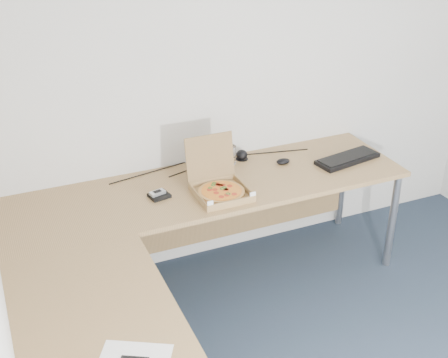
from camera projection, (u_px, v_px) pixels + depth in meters
name	position (u px, v px, depth m)	size (l,w,h in m)	color
desk	(183.00, 236.00, 3.21)	(2.50, 2.20, 0.73)	#9F7949
pizza_box	(220.00, 189.00, 3.54)	(0.31, 0.36, 0.31)	#987545
drinking_glass	(231.00, 155.00, 3.89)	(0.07, 0.07, 0.12)	silver
keyboard	(347.00, 159.00, 3.95)	(0.45, 0.16, 0.03)	black
mouse	(283.00, 161.00, 3.91)	(0.09, 0.06, 0.03)	black
wallet	(159.00, 196.00, 3.52)	(0.11, 0.10, 0.02)	black
phone	(157.00, 193.00, 3.51)	(0.09, 0.05, 0.02)	#B2B5BA
dome_speaker	(242.00, 154.00, 3.96)	(0.08, 0.08, 0.07)	black
cable_bundle	(207.00, 163.00, 3.92)	(0.67, 0.04, 0.01)	black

